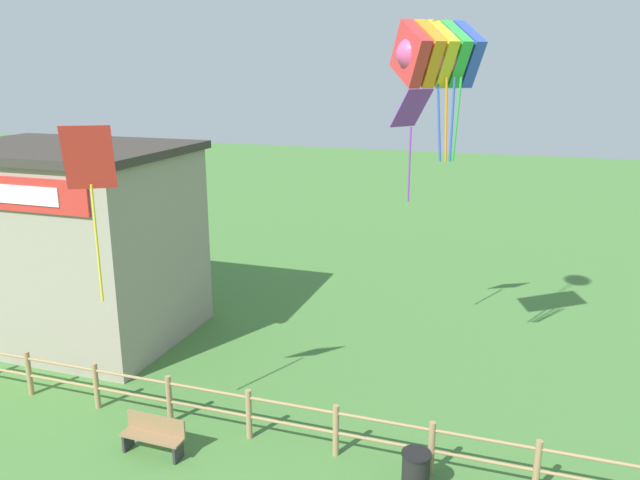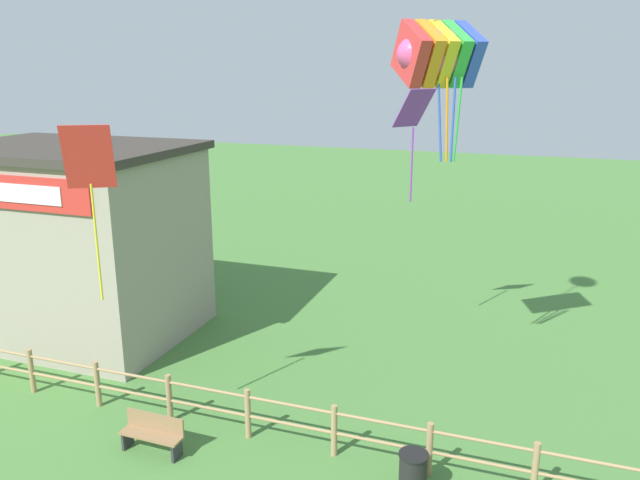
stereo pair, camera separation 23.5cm
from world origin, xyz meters
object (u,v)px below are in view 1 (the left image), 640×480
kite_rainbow_parafoil (437,54)px  kite_red_diamond (90,175)px  trash_bin (416,474)px  seaside_building (69,242)px  kite_purple_streamer (411,119)px  park_bench_by_building (154,434)px

kite_rainbow_parafoil → kite_red_diamond: 8.05m
trash_bin → kite_rainbow_parafoil: 9.11m
seaside_building → kite_purple_streamer: kite_purple_streamer is taller
trash_bin → kite_red_diamond: bearing=-175.3°
park_bench_by_building → kite_red_diamond: size_ratio=0.40×
kite_rainbow_parafoil → kite_red_diamond: size_ratio=0.88×
kite_red_diamond → park_bench_by_building: bearing=6.1°
kite_red_diamond → kite_purple_streamer: (4.99, 7.35, 0.68)m
trash_bin → kite_rainbow_parafoil: size_ratio=0.29×
kite_purple_streamer → park_bench_by_building: bearing=-119.3°
trash_bin → kite_purple_streamer: 9.44m
park_bench_by_building → kite_purple_streamer: size_ratio=0.46×
kite_red_diamond → kite_purple_streamer: kite_purple_streamer is taller
seaside_building → kite_purple_streamer: size_ratio=2.30×
kite_rainbow_parafoil → kite_purple_streamer: bearing=111.7°
seaside_building → park_bench_by_building: 8.13m
trash_bin → kite_red_diamond: kite_red_diamond is taller
seaside_building → kite_red_diamond: (5.06, -5.00, 3.13)m
seaside_building → park_bench_by_building: bearing=-39.4°
kite_red_diamond → kite_purple_streamer: bearing=55.8°
seaside_building → kite_rainbow_parafoil: bearing=-0.7°
kite_rainbow_parafoil → kite_red_diamond: kite_rainbow_parafoil is taller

